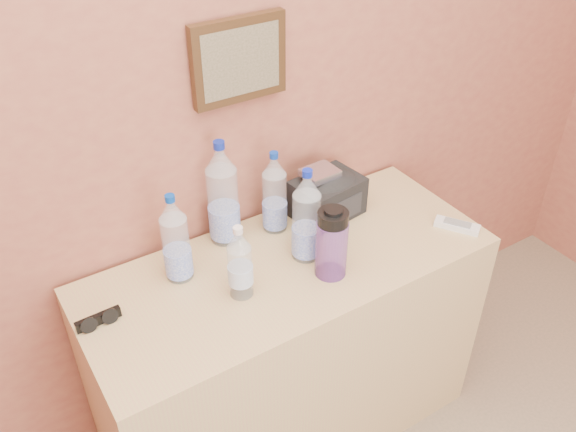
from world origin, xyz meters
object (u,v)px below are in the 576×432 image
(pet_large_a, at_px, (176,242))
(sunglasses, at_px, (98,319))
(dresser, at_px, (289,351))
(pet_large_d, at_px, (306,220))
(pet_large_b, at_px, (223,198))
(pet_large_c, at_px, (275,196))
(pet_small, at_px, (240,266))
(foil_packet, at_px, (320,173))
(toiletry_bag, at_px, (327,195))
(nalgene_bottle, at_px, (332,243))
(ac_remote, at_px, (457,226))

(pet_large_a, xyz_separation_m, sunglasses, (-0.28, -0.06, -0.11))
(sunglasses, bearing_deg, pet_large_a, 11.37)
(dresser, xyz_separation_m, pet_large_d, (0.07, 0.00, 0.55))
(pet_large_b, height_order, pet_large_d, pet_large_b)
(pet_large_c, distance_m, pet_small, 0.34)
(sunglasses, bearing_deg, foil_packet, 5.63)
(sunglasses, height_order, toiletry_bag, toiletry_bag)
(pet_large_d, height_order, foil_packet, pet_large_d)
(dresser, relative_size, pet_large_c, 4.51)
(nalgene_bottle, height_order, toiletry_bag, nalgene_bottle)
(pet_large_b, xyz_separation_m, sunglasses, (-0.48, -0.16, -0.14))
(dresser, bearing_deg, pet_large_a, 157.88)
(ac_remote, distance_m, foil_packet, 0.50)
(dresser, height_order, toiletry_bag, toiletry_bag)
(nalgene_bottle, bearing_deg, ac_remote, -5.17)
(dresser, bearing_deg, nalgene_bottle, -51.58)
(pet_large_c, xyz_separation_m, toiletry_bag, (0.19, -0.03, -0.05))
(pet_large_b, distance_m, ac_remote, 0.80)
(nalgene_bottle, height_order, foil_packet, nalgene_bottle)
(nalgene_bottle, bearing_deg, pet_large_d, 99.40)
(pet_large_a, xyz_separation_m, ac_remote, (0.89, -0.28, -0.12))
(pet_large_d, height_order, ac_remote, pet_large_d)
(toiletry_bag, distance_m, foil_packet, 0.09)
(pet_large_b, relative_size, sunglasses, 2.82)
(dresser, relative_size, foil_packet, 11.58)
(foil_packet, bearing_deg, sunglasses, -172.71)
(sunglasses, bearing_deg, pet_large_b, 16.36)
(pet_large_b, height_order, pet_small, pet_large_b)
(sunglasses, height_order, ac_remote, sunglasses)
(toiletry_bag, bearing_deg, pet_large_c, 164.44)
(pet_large_c, distance_m, pet_large_d, 0.18)
(pet_large_b, xyz_separation_m, foil_packet, (0.34, -0.05, 0.01))
(dresser, xyz_separation_m, sunglasses, (-0.59, 0.06, 0.43))
(pet_large_a, bearing_deg, pet_large_d, -18.07)
(dresser, distance_m, pet_small, 0.56)
(sunglasses, height_order, foil_packet, foil_packet)
(nalgene_bottle, height_order, sunglasses, nalgene_bottle)
(pet_small, distance_m, nalgene_bottle, 0.28)
(pet_large_c, distance_m, ac_remote, 0.63)
(pet_small, height_order, foil_packet, pet_small)
(dresser, bearing_deg, pet_large_d, 3.15)
(nalgene_bottle, bearing_deg, pet_large_a, 149.57)
(pet_large_c, xyz_separation_m, pet_small, (-0.25, -0.22, -0.02))
(nalgene_bottle, distance_m, foil_packet, 0.31)
(dresser, bearing_deg, foil_packet, 36.25)
(pet_large_a, height_order, pet_large_d, pet_large_d)
(pet_large_a, distance_m, pet_large_b, 0.23)
(nalgene_bottle, xyz_separation_m, sunglasses, (-0.67, 0.17, -0.10))
(pet_large_d, height_order, pet_small, pet_large_d)
(dresser, distance_m, ac_remote, 0.73)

